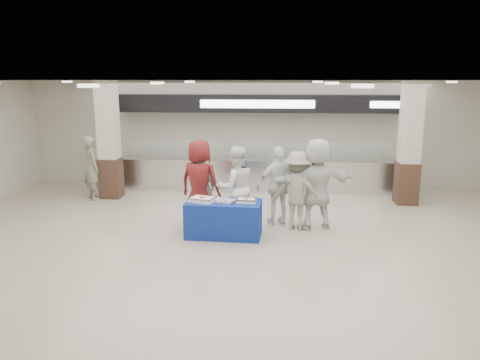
# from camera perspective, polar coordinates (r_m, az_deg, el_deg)

# --- Properties ---
(ground) EXTENTS (14.00, 14.00, 0.00)m
(ground) POSITION_cam_1_polar(r_m,az_deg,el_deg) (8.79, 0.37, -9.42)
(ground) COLOR #BDB3A1
(ground) RESTS_ON ground
(serving_line) EXTENTS (8.70, 0.85, 2.80)m
(serving_line) POSITION_cam_1_polar(r_m,az_deg,el_deg) (13.71, 2.13, 3.50)
(serving_line) COLOR silver
(serving_line) RESTS_ON ground
(column_left) EXTENTS (0.55, 0.55, 3.20)m
(column_left) POSITION_cam_1_polar(r_m,az_deg,el_deg) (13.29, -15.68, 4.39)
(column_left) COLOR #342117
(column_left) RESTS_ON ground
(column_right) EXTENTS (0.55, 0.55, 3.20)m
(column_right) POSITION_cam_1_polar(r_m,az_deg,el_deg) (12.91, 19.93, 3.89)
(column_right) COLOR #342117
(column_right) RESTS_ON ground
(display_table) EXTENTS (1.58, 0.85, 0.75)m
(display_table) POSITION_cam_1_polar(r_m,az_deg,el_deg) (9.81, -1.99, -4.76)
(display_table) COLOR navy
(display_table) RESTS_ON ground
(sheet_cake_left) EXTENTS (0.60, 0.53, 0.10)m
(sheet_cake_left) POSITION_cam_1_polar(r_m,az_deg,el_deg) (9.74, -4.61, -2.32)
(sheet_cake_left) COLOR white
(sheet_cake_left) RESTS_ON display_table
(sheet_cake_right) EXTENTS (0.41, 0.33, 0.09)m
(sheet_cake_right) POSITION_cam_1_polar(r_m,az_deg,el_deg) (9.67, 0.79, -2.44)
(sheet_cake_right) COLOR white
(sheet_cake_right) RESTS_ON display_table
(cupcake_tray) EXTENTS (0.48, 0.43, 0.06)m
(cupcake_tray) POSITION_cam_1_polar(r_m,az_deg,el_deg) (9.68, -1.99, -2.49)
(cupcake_tray) COLOR #B6B6BB
(cupcake_tray) RESTS_ON display_table
(civilian_maroon) EXTENTS (1.09, 0.87, 1.93)m
(civilian_maroon) POSITION_cam_1_polar(r_m,az_deg,el_deg) (10.56, -4.93, -0.26)
(civilian_maroon) COLOR maroon
(civilian_maroon) RESTS_ON ground
(soldier_a) EXTENTS (0.78, 0.65, 1.84)m
(soldier_a) POSITION_cam_1_polar(r_m,az_deg,el_deg) (10.60, -4.79, -0.46)
(soldier_a) COLOR slate
(soldier_a) RESTS_ON ground
(chef_tall) EXTENTS (1.08, 0.97, 1.81)m
(chef_tall) POSITION_cam_1_polar(r_m,az_deg,el_deg) (10.27, -0.51, -0.91)
(chef_tall) COLOR white
(chef_tall) RESTS_ON ground
(chef_short) EXTENTS (1.13, 0.78, 1.77)m
(chef_short) POSITION_cam_1_polar(r_m,az_deg,el_deg) (10.56, 4.75, -0.70)
(chef_short) COLOR white
(chef_short) RESTS_ON ground
(soldier_b) EXTENTS (1.22, 0.87, 1.72)m
(soldier_b) POSITION_cam_1_polar(r_m,az_deg,el_deg) (10.25, 7.00, -1.29)
(soldier_b) COLOR slate
(soldier_b) RESTS_ON ground
(civilian_white) EXTENTS (1.95, 1.17, 2.01)m
(civilian_white) POSITION_cam_1_polar(r_m,az_deg,el_deg) (10.32, 9.30, -0.45)
(civilian_white) COLOR white
(civilian_white) RESTS_ON ground
(soldier_bg) EXTENTS (0.73, 0.76, 1.75)m
(soldier_bg) POSITION_cam_1_polar(r_m,az_deg,el_deg) (13.34, -17.61, 1.44)
(soldier_bg) COLOR slate
(soldier_bg) RESTS_ON ground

